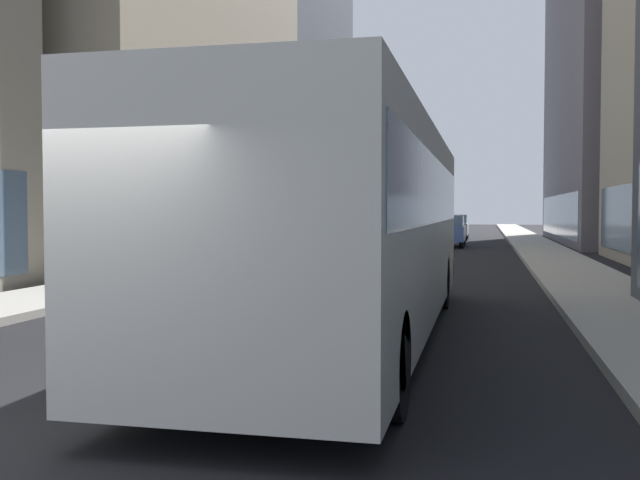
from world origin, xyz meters
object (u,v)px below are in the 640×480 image
transit_bus (350,218)px  car_silver_sedan (454,227)px  car_blue_hatchback (447,231)px  car_white_van (380,236)px  dalmatian_dog (92,339)px

transit_bus → car_silver_sedan: size_ratio=2.89×
car_blue_hatchback → car_silver_sedan: bearing=90.0°
transit_bus → car_white_van: 20.23m
transit_bus → car_white_van: bearing=96.8°
car_silver_sedan → dalmatian_dog: size_ratio=4.14×
car_white_van → car_silver_sedan: size_ratio=1.11×
car_white_van → dalmatian_dog: 23.68m
car_white_van → car_silver_sedan: (2.40, 16.90, -0.00)m
dalmatian_dog → car_white_van: bearing=90.6°
transit_bus → car_blue_hatchback: (0.00, 27.66, -0.96)m
car_silver_sedan → dalmatian_dog: bearing=-93.0°
transit_bus → car_silver_sedan: transit_bus is taller
car_blue_hatchback → dalmatian_dog: 31.35m
transit_bus → car_silver_sedan: 36.97m
transit_bus → car_white_van: transit_bus is taller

